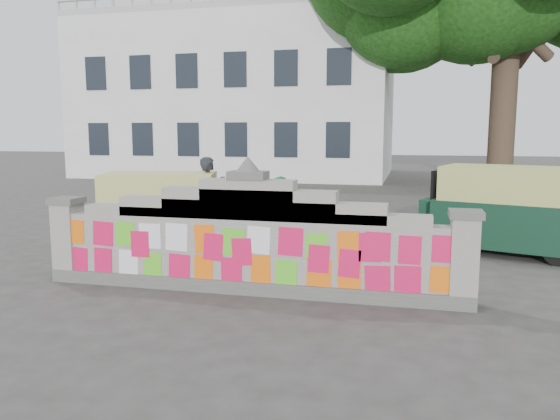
{
  "coord_description": "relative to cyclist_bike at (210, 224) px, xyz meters",
  "views": [
    {
      "loc": [
        2.32,
        -7.53,
        2.36
      ],
      "look_at": [
        0.23,
        1.0,
        1.1
      ],
      "focal_mm": 35.0,
      "sensor_mm": 36.0,
      "label": 1
    }
  ],
  "objects": [
    {
      "name": "cyclist_bike",
      "position": [
        0.0,
        0.0,
        0.0
      ],
      "size": [
        1.9,
        1.31,
        0.95
      ],
      "primitive_type": "imported",
      "rotation": [
        0.0,
        0.0,
        1.99
      ],
      "color": "black",
      "rests_on": "ground"
    },
    {
      "name": "building",
      "position": [
        -5.29,
        19.12,
        3.54
      ],
      "size": [
        16.0,
        10.0,
        8.9
      ],
      "color": "silver",
      "rests_on": "ground"
    },
    {
      "name": "rickshaw_right",
      "position": [
        5.76,
        0.86,
        0.41
      ],
      "size": [
        3.16,
        2.16,
        1.7
      ],
      "rotation": [
        0.0,
        0.0,
        2.83
      ],
      "color": "#103120",
      "rests_on": "ground"
    },
    {
      "name": "pedestrian",
      "position": [
        1.47,
        -0.08,
        0.27
      ],
      "size": [
        0.76,
        0.86,
        1.49
      ],
      "primitive_type": "imported",
      "rotation": [
        0.0,
        0.0,
        -1.26
      ],
      "color": "#279156",
      "rests_on": "ground"
    },
    {
      "name": "ground",
      "position": [
        1.71,
        -2.86,
        -0.47
      ],
      "size": [
        100.0,
        100.0,
        0.0
      ],
      "primitive_type": "plane",
      "color": "#383533",
      "rests_on": "ground"
    },
    {
      "name": "cyclist_rider",
      "position": [
        0.0,
        0.0,
        0.33
      ],
      "size": [
        0.59,
        0.69,
        1.61
      ],
      "primitive_type": "imported",
      "rotation": [
        0.0,
        0.0,
        1.99
      ],
      "color": "black",
      "rests_on": "ground"
    },
    {
      "name": "rickshaw_left",
      "position": [
        -0.84,
        -0.37,
        0.33
      ],
      "size": [
        2.87,
        1.87,
        1.54
      ],
      "rotation": [
        0.0,
        0.0,
        0.26
      ],
      "color": "#11331A",
      "rests_on": "ground"
    },
    {
      "name": "parapet_wall",
      "position": [
        1.71,
        -2.87,
        0.28
      ],
      "size": [
        6.48,
        0.44,
        2.01
      ],
      "color": "#4C4C49",
      "rests_on": "ground"
    }
  ]
}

